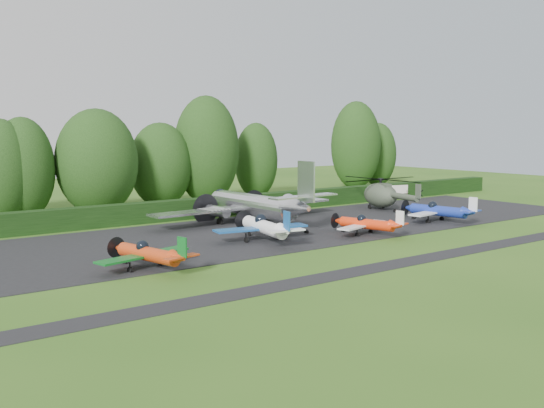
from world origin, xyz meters
TOP-DOWN VIEW (x-y plane):
  - ground at (0.00, 0.00)m, footprint 160.00×160.00m
  - apron at (0.00, 10.00)m, footprint 70.00×18.00m
  - taxiway_verge at (0.00, -6.00)m, footprint 70.00×2.00m
  - hedgerow at (0.00, 21.00)m, footprint 90.00×1.60m
  - transport_plane at (0.03, 14.34)m, footprint 20.55×15.76m
  - light_plane_red at (-16.50, 2.31)m, footprint 6.77×7.11m
  - light_plane_white at (-4.80, 5.83)m, footprint 7.94×8.35m
  - light_plane_orange at (4.15, 3.19)m, footprint 6.34×6.66m
  - light_plane_blue at (15.01, 4.32)m, footprint 7.28×7.66m
  - helicopter at (17.32, 14.19)m, footprint 11.06×12.95m
  - sign_board at (25.37, 19.27)m, footprint 3.48×0.13m
  - tree_0 at (4.13, 30.46)m, footprint 7.89×7.89m
  - tree_2 at (-17.20, 29.96)m, footprint 6.12×6.12m
  - tree_3 at (12.64, 32.22)m, footprint 5.70×5.70m
  - tree_4 at (-1.68, 31.06)m, footprint 7.33×7.33m
  - tree_6 at (37.91, 34.68)m, footprint 5.83×5.83m
  - tree_8 at (-10.00, 28.93)m, footprint 8.57×8.57m
  - tree_9 at (31.72, 33.31)m, footprint 7.47×7.47m
  - tree_10 at (-19.35, 29.64)m, footprint 5.93×5.93m

SIDE VIEW (x-z plane):
  - ground at x=0.00m, z-range 0.00..0.00m
  - hedgerow at x=0.00m, z-range -1.00..1.00m
  - taxiway_verge at x=0.00m, z-range 0.00..0.00m
  - apron at x=0.00m, z-range 0.00..0.01m
  - light_plane_orange at x=4.15m, z-range -0.20..2.23m
  - light_plane_red at x=-16.50m, z-range -0.22..2.38m
  - light_plane_blue at x=15.01m, z-range -0.23..2.57m
  - light_plane_white at x=-4.80m, z-range -0.26..2.80m
  - sign_board at x=25.37m, z-range 0.34..2.30m
  - transport_plane at x=0.03m, z-range -1.46..5.13m
  - helicopter at x=17.32m, z-range 0.13..3.69m
  - tree_4 at x=-1.68m, z-range -0.01..9.85m
  - tree_3 at x=12.64m, z-range -0.02..9.90m
  - tree_6 at x=37.91m, z-range -0.02..10.05m
  - tree_10 at x=-19.35m, z-range -0.02..10.13m
  - tree_2 at x=-17.20m, z-range -0.01..10.31m
  - tree_8 at x=-10.00m, z-range -0.01..11.24m
  - tree_0 at x=4.13m, z-range -0.01..13.09m
  - tree_9 at x=31.72m, z-range -0.01..13.24m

